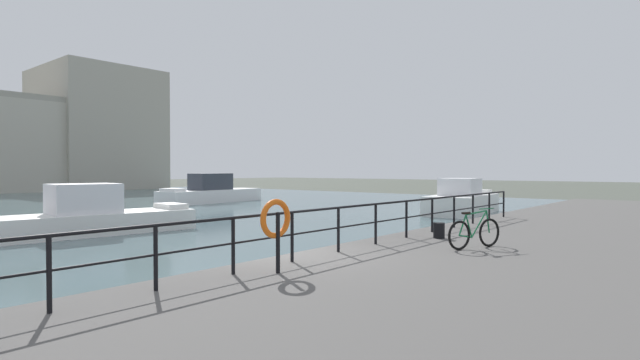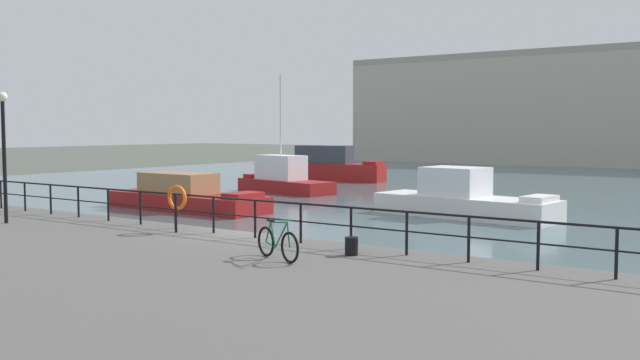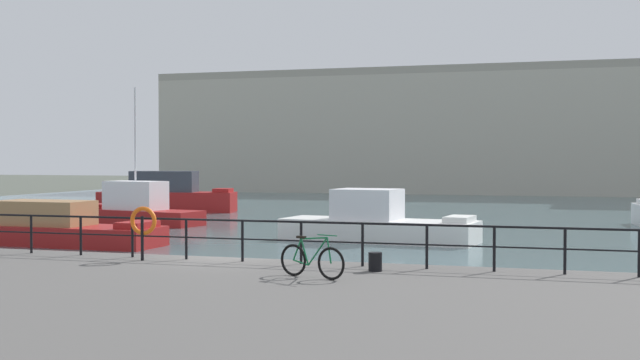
{
  "view_description": "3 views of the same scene",
  "coord_description": "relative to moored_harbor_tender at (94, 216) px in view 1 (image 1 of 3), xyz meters",
  "views": [
    {
      "loc": [
        -7.97,
        -7.69,
        2.72
      ],
      "look_at": [
        2.32,
        1.02,
        2.44
      ],
      "focal_mm": 26.81,
      "sensor_mm": 36.0,
      "label": 1
    },
    {
      "loc": [
        13.55,
        -15.66,
        3.81
      ],
      "look_at": [
        1.16,
        2.04,
        2.24
      ],
      "focal_mm": 39.54,
      "sensor_mm": 36.0,
      "label": 2
    },
    {
      "loc": [
        9.06,
        -20.45,
        3.44
      ],
      "look_at": [
        2.37,
        1.22,
        2.83
      ],
      "focal_mm": 46.77,
      "sensor_mm": 36.0,
      "label": 3
    }
  ],
  "objects": [
    {
      "name": "moored_blue_motorboat",
      "position": [
        19.18,
        -7.94,
        0.06
      ],
      "size": [
        7.22,
        3.67,
        2.21
      ],
      "rotation": [
        0.0,
        0.0,
        0.12
      ],
      "color": "white",
      "rests_on": "water_basin"
    },
    {
      "name": "moored_harbor_tender",
      "position": [
        0.0,
        0.0,
        0.0
      ],
      "size": [
        8.24,
        3.31,
        2.14
      ],
      "rotation": [
        0.0,
        0.0,
        -0.11
      ],
      "color": "white",
      "rests_on": "water_basin"
    },
    {
      "name": "parked_bicycle",
      "position": [
        2.22,
        -15.69,
        0.42
      ],
      "size": [
        1.68,
        0.66,
        0.98
      ],
      "rotation": [
        0.0,
        0.0,
        -0.35
      ],
      "color": "black",
      "rests_on": "quay_promenade"
    },
    {
      "name": "life_ring_stand",
      "position": [
        -2.92,
        -13.94,
        1.0
      ],
      "size": [
        0.75,
        0.16,
        1.4
      ],
      "color": "black",
      "rests_on": "quay_promenade"
    },
    {
      "name": "quay_promenade",
      "position": [
        -1.26,
        -19.19,
        -0.36
      ],
      "size": [
        56.0,
        13.0,
        0.78
      ],
      "primitive_type": "cube",
      "color": "#565451",
      "rests_on": "ground_plane"
    },
    {
      "name": "moored_cabin_cruiser",
      "position": [
        15.42,
        12.52,
        0.1
      ],
      "size": [
        9.97,
        3.7,
        2.44
      ],
      "rotation": [
        0.0,
        0.0,
        3.27
      ],
      "color": "white",
      "rests_on": "water_basin"
    },
    {
      "name": "quay_railing",
      "position": [
        -1.95,
        -13.44,
        0.76
      ],
      "size": [
        25.42,
        0.07,
        1.08
      ],
      "color": "black",
      "rests_on": "quay_promenade"
    },
    {
      "name": "ground_plane",
      "position": [
        -1.26,
        -12.69,
        -0.75
      ],
      "size": [
        240.0,
        240.0,
        0.0
      ],
      "primitive_type": "plane",
      "color": "#4C5147"
    },
    {
      "name": "mooring_bollard",
      "position": [
        3.31,
        -14.2,
        0.25
      ],
      "size": [
        0.32,
        0.32,
        0.44
      ],
      "primitive_type": "cylinder",
      "color": "black",
      "rests_on": "quay_promenade"
    }
  ]
}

